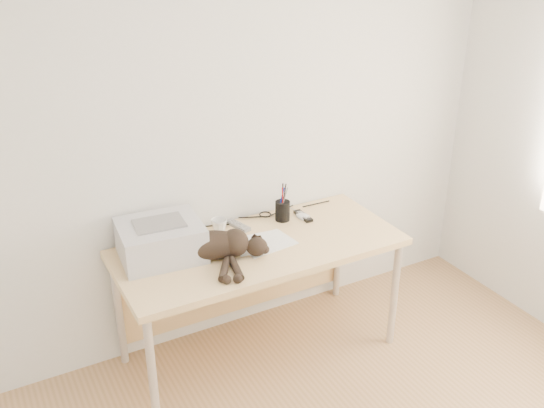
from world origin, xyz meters
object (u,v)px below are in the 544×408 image
printer (161,240)px  mug (219,226)px  mouse (304,215)px  cat (206,248)px  pen_cup (283,210)px  desk (253,258)px

printer → mug: 0.40m
mug → mouse: (0.53, -0.06, -0.02)m
cat → pen_cup: bearing=40.2°
cat → mug: 0.31m
cat → pen_cup: size_ratio=3.10×
cat → mouse: cat is taller
cat → mouse: size_ratio=5.92×
desk → cat: cat is taller
mouse → printer: bearing=171.2°
mug → pen_cup: pen_cup is taller
desk → printer: 0.57m
mouse → mug: bearing=162.1°
mug → printer: bearing=-165.6°
printer → cat: (0.20, -0.15, -0.02)m
printer → mouse: size_ratio=3.88×
mouse → pen_cup: bearing=153.0°
desk → cat: (-0.32, -0.10, 0.21)m
cat → mouse: (0.71, 0.18, -0.05)m
desk → mug: 0.27m
printer → desk: bearing=-5.5°
desk → printer: bearing=174.5°
desk → cat: size_ratio=2.29×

